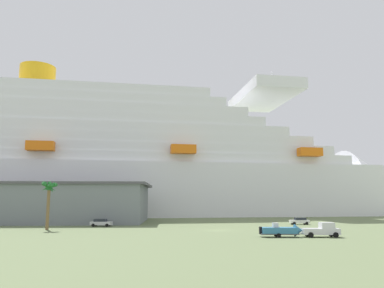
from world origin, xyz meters
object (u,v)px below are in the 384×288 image
(cruise_ship, at_px, (109,165))
(parked_car_silver_sedan, at_px, (101,222))
(parked_car_white_van, at_px, (300,221))
(small_boat_on_trailer, at_px, (284,231))
(pickup_truck, at_px, (322,230))
(palm_tree, at_px, (49,191))

(cruise_ship, xyz_separation_m, parked_car_silver_sedan, (5.92, -50.90, -16.95))
(parked_car_white_van, bearing_deg, parked_car_silver_sedan, -176.26)
(small_boat_on_trailer, xyz_separation_m, parked_car_white_van, (13.04, 28.47, -0.13))
(pickup_truck, distance_m, parked_car_white_van, 29.80)
(parked_car_white_van, bearing_deg, cruise_ship, 136.55)
(palm_tree, relative_size, parked_car_silver_sedan, 1.96)
(cruise_ship, distance_m, parked_car_silver_sedan, 53.98)
(cruise_ship, xyz_separation_m, palm_tree, (-2.90, -59.27, -10.52))
(palm_tree, xyz_separation_m, parked_car_silver_sedan, (8.81, 8.37, -6.43))
(parked_car_white_van, bearing_deg, pickup_truck, -103.87)
(palm_tree, bearing_deg, small_boat_on_trailer, -22.98)
(parked_car_white_van, bearing_deg, small_boat_on_trailer, -114.61)
(pickup_truck, bearing_deg, parked_car_silver_sedan, 145.32)
(small_boat_on_trailer, height_order, parked_car_white_van, small_boat_on_trailer)
(small_boat_on_trailer, xyz_separation_m, palm_tree, (-40.50, 17.18, 6.30))
(palm_tree, bearing_deg, pickup_truck, -20.82)
(pickup_truck, xyz_separation_m, parked_car_silver_sedan, (-37.59, 26.01, -0.21))
(palm_tree, distance_m, parked_car_silver_sedan, 13.75)
(pickup_truck, xyz_separation_m, parked_car_white_van, (7.15, 28.93, -0.21))
(cruise_ship, relative_size, parked_car_white_van, 50.52)
(cruise_ship, distance_m, pickup_truck, 89.93)
(small_boat_on_trailer, bearing_deg, parked_car_white_van, 65.39)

